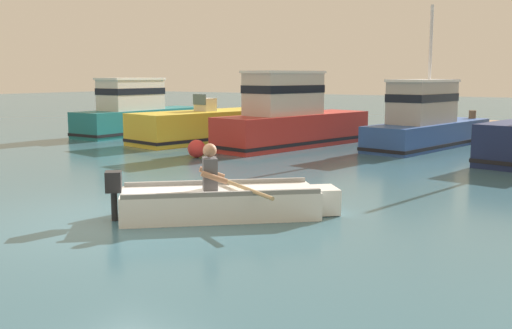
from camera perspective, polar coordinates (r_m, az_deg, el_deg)
ground_plane at (r=9.57m, az=-12.69°, el=-5.24°), size 120.00×120.00×0.00m
rowboat_with_person at (r=9.53m, az=-3.10°, el=-3.55°), size 3.18×2.94×1.19m
moored_boat_teal at (r=23.41m, az=-11.24°, el=4.84°), size 1.78×5.86×2.17m
moored_boat_yellow at (r=20.82m, az=-3.88°, el=3.71°), size 3.23×6.66×1.63m
moored_boat_red at (r=18.92m, az=3.41°, el=4.40°), size 2.83×6.21×2.40m
moored_boat_blue at (r=19.44m, az=16.11°, el=3.89°), size 2.59×6.04×4.40m
mooring_buoy at (r=16.45m, az=-5.73°, el=1.52°), size 0.50×0.50×0.50m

